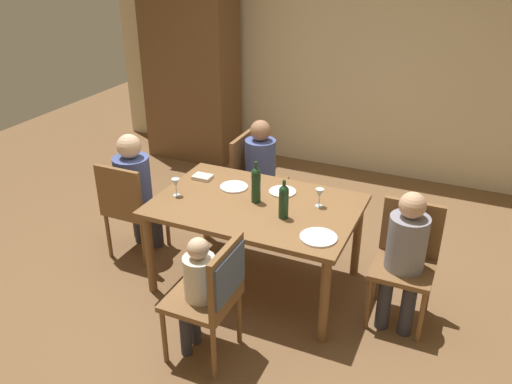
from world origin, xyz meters
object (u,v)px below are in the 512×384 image
object	(u,v)px
chair_far_left	(252,175)
chair_near	(217,287)
wine_glass_near_left	(176,184)
person_woman_host	(263,167)
armoire_cabinet	(191,72)
wine_bottle_dark_red	(284,201)
dinner_plate_host	(234,187)
dinner_plate_guest_left	(283,192)
person_child_small	(197,286)
wine_bottle_tall_green	(256,184)
chair_left_end	(129,204)
dinner_plate_guest_right	(318,237)
dining_table	(256,213)
chair_right_end	(406,255)
person_man_bearded	(405,251)
person_man_guest	(135,186)
wine_glass_centre	(320,194)

from	to	relation	value
chair_far_left	chair_near	bearing A→B (deg)	17.43
chair_near	wine_glass_near_left	size ratio (longest dim) A/B	6.17
person_woman_host	chair_far_left	bearing A→B (deg)	-90.00
armoire_cabinet	wine_bottle_dark_red	distance (m)	3.25
armoire_cabinet	dinner_plate_host	distance (m)	2.67
dinner_plate_guest_left	person_child_small	bearing A→B (deg)	-97.00
wine_bottle_tall_green	chair_left_end	bearing A→B (deg)	-174.41
chair_near	person_woman_host	size ratio (longest dim) A/B	0.83
dinner_plate_guest_left	dinner_plate_guest_right	size ratio (longest dim) A/B	0.84
chair_left_end	wine_bottle_dark_red	distance (m)	1.50
wine_bottle_tall_green	dinner_plate_guest_right	bearing A→B (deg)	-27.69
dining_table	person_child_small	distance (m)	0.92
chair_right_end	person_man_bearded	size ratio (longest dim) A/B	0.85
dining_table	person_man_guest	world-z (taller)	person_man_guest
chair_left_end	person_man_guest	world-z (taller)	person_man_guest
chair_left_end	person_woman_host	xyz separation A→B (m)	(0.85, 1.00, 0.11)
wine_bottle_dark_red	dinner_plate_host	bearing A→B (deg)	151.44
wine_glass_centre	dinner_plate_guest_right	size ratio (longest dim) A/B	0.56
chair_near	wine_bottle_tall_green	bearing A→B (deg)	8.25
person_child_small	wine_glass_centre	bearing A→B (deg)	-24.73
chair_right_end	dinner_plate_guest_left	xyz separation A→B (m)	(-1.06, 0.18, 0.22)
armoire_cabinet	wine_bottle_tall_green	xyz separation A→B (m)	(1.89, -2.25, -0.19)
wine_bottle_tall_green	dinner_plate_guest_right	size ratio (longest dim) A/B	1.30
chair_near	dinner_plate_host	distance (m)	1.18
person_woman_host	person_man_guest	xyz separation A→B (m)	(-0.85, -0.88, 0.02)
armoire_cabinet	wine_bottle_dark_red	bearing A→B (deg)	-47.79
chair_near	wine_bottle_tall_green	size ratio (longest dim) A/B	2.68
person_woman_host	person_man_guest	size ratio (longest dim) A/B	0.96
wine_bottle_dark_red	wine_glass_centre	xyz separation A→B (m)	(0.19, 0.28, -0.03)
chair_near	wine_glass_centre	size ratio (longest dim) A/B	6.17
person_child_small	wine_glass_near_left	size ratio (longest dim) A/B	6.28
person_woman_host	chair_near	bearing A→B (deg)	14.14
wine_bottle_tall_green	dinner_plate_host	world-z (taller)	wine_bottle_tall_green
chair_far_left	chair_near	size ratio (longest dim) A/B	1.00
armoire_cabinet	chair_left_end	distance (m)	2.54
chair_left_end	dinner_plate_guest_right	world-z (taller)	chair_left_end
wine_bottle_dark_red	wine_glass_near_left	bearing A→B (deg)	-179.12
chair_near	dinner_plate_guest_left	bearing A→B (deg)	0.17
chair_right_end	chair_near	distance (m)	1.45
chair_right_end	chair_near	bearing A→B (deg)	43.34
person_man_guest	chair_far_left	bearing A→B (deg)	50.32
wine_bottle_dark_red	wine_glass_near_left	xyz separation A→B (m)	(-0.93, -0.01, -0.03)
chair_left_end	wine_glass_centre	world-z (taller)	chair_left_end
chair_right_end	wine_bottle_dark_red	bearing A→B (deg)	13.14
person_woman_host	wine_glass_centre	world-z (taller)	person_woman_host
person_woman_host	dinner_plate_guest_left	distance (m)	0.80
chair_far_left	chair_right_end	world-z (taller)	same
chair_near	dinner_plate_guest_right	bearing A→B (deg)	-38.81
chair_right_end	dinner_plate_guest_right	distance (m)	0.72
dining_table	person_woman_host	bearing A→B (deg)	110.18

